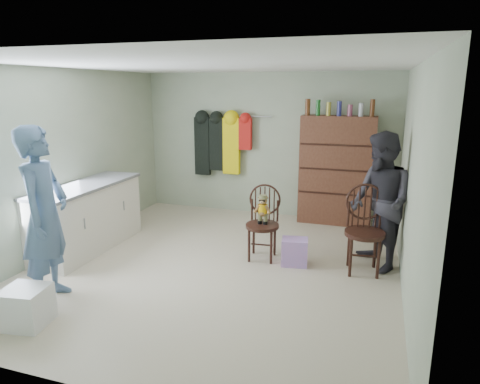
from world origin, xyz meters
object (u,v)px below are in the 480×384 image
(chair_front, at_px, (263,217))
(chair_far, at_px, (365,226))
(counter, at_px, (87,217))
(dresser, at_px, (336,170))

(chair_front, height_order, chair_far, chair_far)
(counter, distance_m, chair_front, 2.49)
(counter, height_order, dresser, dresser)
(counter, xyz_separation_m, chair_front, (2.44, 0.45, 0.10))
(counter, bearing_deg, chair_far, 6.55)
(counter, height_order, chair_front, chair_front)
(counter, bearing_deg, dresser, 35.69)
(chair_front, xyz_separation_m, dresser, (0.76, 1.85, 0.34))
(chair_front, bearing_deg, dresser, 63.02)
(dresser, bearing_deg, counter, -144.31)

